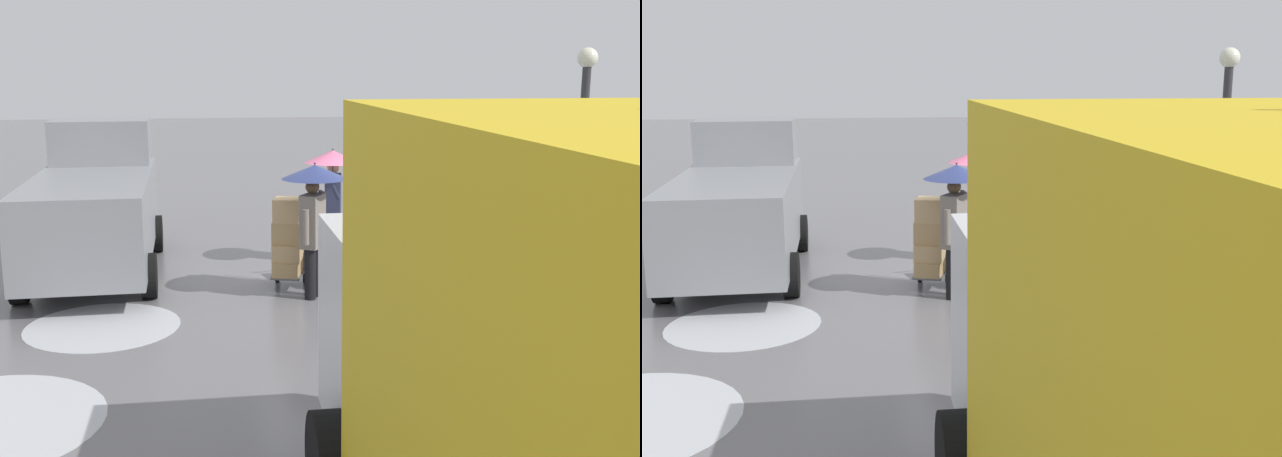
{
  "view_description": "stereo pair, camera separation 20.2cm",
  "coord_description": "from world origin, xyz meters",
  "views": [
    {
      "loc": [
        2.02,
        12.28,
        3.59
      ],
      "look_at": [
        0.3,
        0.19,
        1.05
      ],
      "focal_mm": 43.61,
      "sensor_mm": 36.0,
      "label": 1
    },
    {
      "loc": [
        1.82,
        12.31,
        3.59
      ],
      "look_at": [
        0.3,
        0.19,
        1.05
      ],
      "focal_mm": 43.61,
      "sensor_mm": 36.0,
      "label": 2
    }
  ],
  "objects": [
    {
      "name": "ground_plane",
      "position": [
        0.0,
        0.0,
        0.0
      ],
      "size": [
        90.0,
        90.0,
        0.0
      ],
      "primitive_type": "plane",
      "color": "slate"
    },
    {
      "name": "slush_patch_near_cluster",
      "position": [
        3.59,
        1.49,
        0.0
      ],
      "size": [
        2.17,
        2.17,
        0.01
      ],
      "primitive_type": "cylinder",
      "color": "silver",
      "rests_on": "ground"
    },
    {
      "name": "slush_patch_under_van",
      "position": [
        -1.65,
        -1.98,
        0.0
      ],
      "size": [
        1.71,
        1.71,
        0.01
      ],
      "primitive_type": "cylinder",
      "color": "#ADAFB5",
      "rests_on": "ground"
    },
    {
      "name": "slush_patch_mid_street",
      "position": [
        -2.3,
        -1.46,
        0.0
      ],
      "size": [
        1.69,
        1.69,
        0.01
      ],
      "primitive_type": "cylinder",
      "color": "#999BA0",
      "rests_on": "ground"
    },
    {
      "name": "cargo_van_parked_right",
      "position": [
        4.06,
        -1.7,
        1.18
      ],
      "size": [
        2.31,
        5.39,
        2.6
      ],
      "color": "gray",
      "rests_on": "ground"
    },
    {
      "name": "shopping_cart_vendor",
      "position": [
        -0.04,
        -0.27,
        0.57
      ],
      "size": [
        0.74,
        0.93,
        1.04
      ],
      "color": "#B2B2B7",
      "rests_on": "ground"
    },
    {
      "name": "hand_dolly_boxes",
      "position": [
        0.8,
        -0.12,
        0.79
      ],
      "size": [
        0.68,
        0.82,
        1.5
      ],
      "color": "#515156",
      "rests_on": "ground"
    },
    {
      "name": "pedestrian_pink_side",
      "position": [
        0.44,
        0.45,
        1.58
      ],
      "size": [
        1.04,
        1.04,
        2.15
      ],
      "color": "black",
      "rests_on": "ground"
    },
    {
      "name": "pedestrian_black_side",
      "position": [
        -0.2,
        -1.69,
        1.58
      ],
      "size": [
        1.04,
        1.04,
        2.15
      ],
      "color": "black",
      "rests_on": "ground"
    },
    {
      "name": "street_lamp",
      "position": [
        -3.21,
        1.89,
        2.37
      ],
      "size": [
        0.28,
        0.28,
        3.86
      ],
      "color": "#2D2D33",
      "rests_on": "ground"
    }
  ]
}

